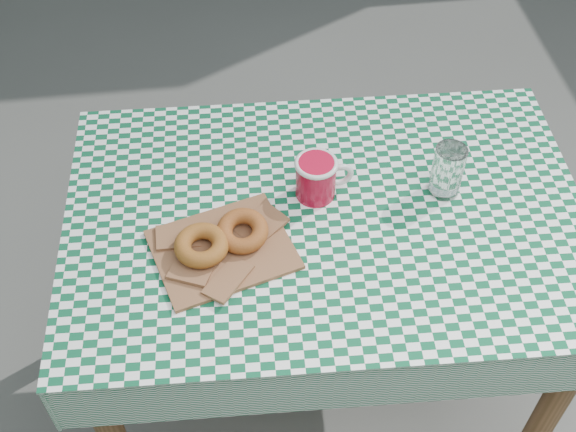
{
  "coord_description": "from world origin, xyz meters",
  "views": [
    {
      "loc": [
        -0.31,
        -1.02,
        1.96
      ],
      "look_at": [
        -0.19,
        -0.01,
        0.79
      ],
      "focal_mm": 46.01,
      "sensor_mm": 36.0,
      "label": 1
    }
  ],
  "objects_px": {
    "table": "(321,312)",
    "drinking_glass": "(447,171)",
    "coffee_mug": "(316,178)",
    "paper_bag": "(223,249)"
  },
  "relations": [
    {
      "from": "table",
      "to": "drinking_glass",
      "type": "relative_size",
      "value": 8.94
    },
    {
      "from": "coffee_mug",
      "to": "paper_bag",
      "type": "bearing_deg",
      "value": -151.72
    },
    {
      "from": "coffee_mug",
      "to": "drinking_glass",
      "type": "bearing_deg",
      "value": -9.45
    },
    {
      "from": "table",
      "to": "coffee_mug",
      "type": "bearing_deg",
      "value": 107.1
    },
    {
      "from": "paper_bag",
      "to": "drinking_glass",
      "type": "xyz_separation_m",
      "value": [
        0.5,
        0.11,
        0.05
      ]
    },
    {
      "from": "table",
      "to": "paper_bag",
      "type": "distance_m",
      "value": 0.46
    },
    {
      "from": "drinking_glass",
      "to": "table",
      "type": "bearing_deg",
      "value": -172.12
    },
    {
      "from": "table",
      "to": "paper_bag",
      "type": "bearing_deg",
      "value": -159.76
    },
    {
      "from": "coffee_mug",
      "to": "drinking_glass",
      "type": "height_order",
      "value": "drinking_glass"
    },
    {
      "from": "coffee_mug",
      "to": "drinking_glass",
      "type": "xyz_separation_m",
      "value": [
        0.28,
        -0.03,
        0.01
      ]
    }
  ]
}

